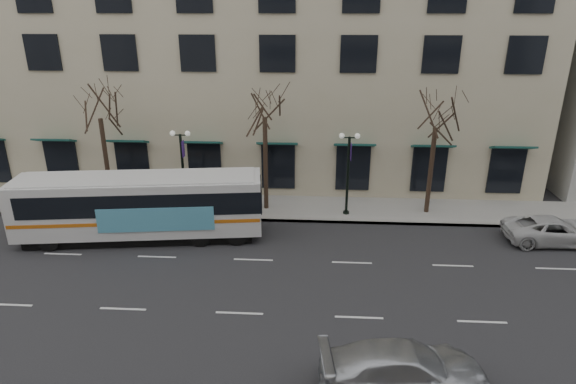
# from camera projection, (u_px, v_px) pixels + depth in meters

# --- Properties ---
(ground) EXTENTS (160.00, 160.00, 0.00)m
(ground) POSITION_uv_depth(u_px,v_px,m) (247.00, 284.00, 22.33)
(ground) COLOR black
(ground) RESTS_ON ground
(sidewalk_far) EXTENTS (80.00, 4.00, 0.15)m
(sidewalk_far) POSITION_uv_depth(u_px,v_px,m) (345.00, 209.00, 30.41)
(sidewalk_far) COLOR gray
(sidewalk_far) RESTS_ON ground
(building_hotel) EXTENTS (40.00, 20.00, 24.00)m
(building_hotel) POSITION_uv_depth(u_px,v_px,m) (255.00, 8.00, 37.73)
(building_hotel) COLOR tan
(building_hotel) RESTS_ON ground
(tree_far_left) EXTENTS (3.60, 3.60, 8.34)m
(tree_far_left) POSITION_uv_depth(u_px,v_px,m) (98.00, 103.00, 28.70)
(tree_far_left) COLOR black
(tree_far_left) RESTS_ON ground
(tree_far_mid) EXTENTS (3.60, 3.60, 8.55)m
(tree_far_mid) POSITION_uv_depth(u_px,v_px,m) (264.00, 101.00, 28.07)
(tree_far_mid) COLOR black
(tree_far_mid) RESTS_ON ground
(tree_far_right) EXTENTS (3.60, 3.60, 8.06)m
(tree_far_right) POSITION_uv_depth(u_px,v_px,m) (437.00, 111.00, 27.67)
(tree_far_right) COLOR black
(tree_far_right) RESTS_ON ground
(lamp_post_left) EXTENTS (1.22, 0.45, 5.21)m
(lamp_post_left) POSITION_uv_depth(u_px,v_px,m) (183.00, 167.00, 29.21)
(lamp_post_left) COLOR black
(lamp_post_left) RESTS_ON ground
(lamp_post_right) EXTENTS (1.22, 0.45, 5.21)m
(lamp_post_right) POSITION_uv_depth(u_px,v_px,m) (348.00, 170.00, 28.64)
(lamp_post_right) COLOR black
(lamp_post_right) RESTS_ON ground
(city_bus) EXTENTS (13.47, 4.56, 3.58)m
(city_bus) POSITION_uv_depth(u_px,v_px,m) (142.00, 205.00, 26.18)
(city_bus) COLOR silver
(city_bus) RESTS_ON ground
(silver_car) EXTENTS (5.82, 2.90, 1.62)m
(silver_car) POSITION_uv_depth(u_px,v_px,m) (404.00, 369.00, 15.91)
(silver_car) COLOR #B3B6BC
(silver_car) RESTS_ON ground
(white_pickup) EXTENTS (5.17, 2.48, 1.42)m
(white_pickup) POSITION_uv_depth(u_px,v_px,m) (553.00, 230.00, 26.07)
(white_pickup) COLOR silver
(white_pickup) RESTS_ON ground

